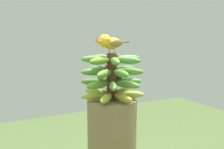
{
  "coord_description": "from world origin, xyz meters",
  "views": [
    {
      "loc": [
        -1.24,
        0.68,
        1.67
      ],
      "look_at": [
        0.0,
        0.0,
        1.43
      ],
      "focal_mm": 47.75,
      "sensor_mm": 36.0,
      "label": 1
    }
  ],
  "objects": [
    {
      "name": "perched_bird",
      "position": [
        0.01,
        0.01,
        1.59
      ],
      "size": [
        0.1,
        0.21,
        0.09
      ],
      "color": "#C68933",
      "rests_on": "banana_bunch"
    },
    {
      "name": "banana_bunch",
      "position": [
        -0.0,
        -0.0,
        1.42
      ],
      "size": [
        0.31,
        0.31,
        0.23
      ],
      "color": "#4C2D1E",
      "rests_on": "banana_tree"
    }
  ]
}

